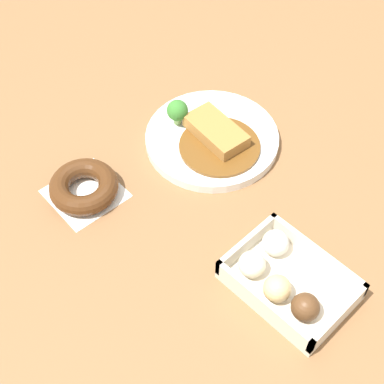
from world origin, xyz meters
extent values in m
plane|color=brown|center=(0.00, 0.00, 0.00)|extent=(1.60, 1.60, 0.00)
cylinder|color=white|center=(-0.11, 0.02, 0.01)|extent=(0.24, 0.24, 0.02)
cylinder|color=brown|center=(-0.08, 0.01, 0.02)|extent=(0.15, 0.15, 0.01)
cube|color=#A87538|center=(-0.11, 0.02, 0.04)|extent=(0.12, 0.07, 0.02)
cylinder|color=white|center=(-0.15, 0.04, 0.02)|extent=(0.06, 0.06, 0.00)
ellipsoid|color=yellow|center=(-0.15, 0.04, 0.03)|extent=(0.03, 0.03, 0.02)
cylinder|color=#8CB766|center=(-0.18, 0.00, 0.03)|extent=(0.01, 0.01, 0.02)
sphere|color=#387A2D|center=(-0.18, 0.00, 0.05)|extent=(0.04, 0.04, 0.04)
cube|color=beige|center=(0.18, -0.11, 0.01)|extent=(0.18, 0.13, 0.01)
cube|color=beige|center=(0.09, -0.11, 0.03)|extent=(0.01, 0.13, 0.03)
cube|color=beige|center=(0.27, -0.11, 0.03)|extent=(0.01, 0.13, 0.03)
cube|color=beige|center=(0.18, -0.17, 0.03)|extent=(0.18, 0.01, 0.03)
cube|color=beige|center=(0.18, -0.05, 0.03)|extent=(0.18, 0.01, 0.03)
sphere|color=#EFE5C6|center=(0.13, -0.14, 0.03)|extent=(0.04, 0.04, 0.04)
sphere|color=#DBB77A|center=(0.18, -0.14, 0.03)|extent=(0.04, 0.04, 0.04)
sphere|color=brown|center=(0.23, -0.14, 0.03)|extent=(0.04, 0.04, 0.04)
sphere|color=silver|center=(0.13, -0.08, 0.03)|extent=(0.04, 0.04, 0.04)
cube|color=white|center=(-0.18, -0.22, 0.00)|extent=(0.12, 0.12, 0.00)
torus|color=#4C2B14|center=(-0.18, -0.22, 0.02)|extent=(0.12, 0.12, 0.03)
camera|label=1|loc=(0.39, -0.53, 0.78)|focal=54.56mm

